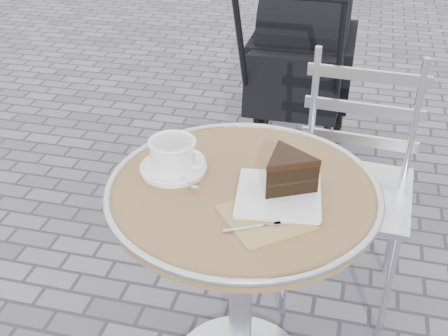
% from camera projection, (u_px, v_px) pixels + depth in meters
% --- Properties ---
extents(cafe_table, '(0.72, 0.72, 0.74)m').
position_uv_depth(cafe_table, '(242.00, 237.00, 1.54)').
color(cafe_table, silver).
rests_on(cafe_table, ground).
extents(cappuccino_set, '(0.18, 0.18, 0.09)m').
position_uv_depth(cappuccino_set, '(174.00, 158.00, 1.50)').
color(cappuccino_set, white).
rests_on(cappuccino_set, cafe_table).
extents(cake_plate_set, '(0.26, 0.33, 0.11)m').
position_uv_depth(cake_plate_set, '(285.00, 177.00, 1.40)').
color(cake_plate_set, '#A38259').
rests_on(cake_plate_set, cafe_table).
extents(bistro_chair, '(0.43, 0.43, 0.90)m').
position_uv_depth(bistro_chair, '(356.00, 155.00, 1.93)').
color(bistro_chair, silver).
rests_on(bistro_chair, ground).
extents(baby_stroller, '(0.48, 0.99, 1.03)m').
position_uv_depth(baby_stroller, '(299.00, 76.00, 2.77)').
color(baby_stroller, black).
rests_on(baby_stroller, ground).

